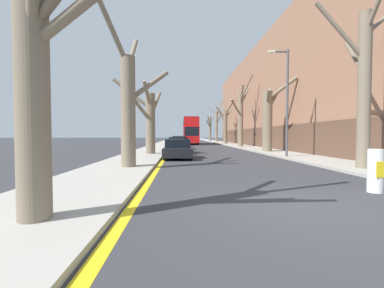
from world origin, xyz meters
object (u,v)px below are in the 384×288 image
(street_tree_right_5, at_px, (210,127))
(parked_car_3, at_px, (179,142))
(street_tree_right_1, at_px, (268,118))
(street_tree_right_3, at_px, (225,124))
(street_tree_left_0, at_px, (40,42))
(street_tree_right_4, at_px, (217,124))
(parked_car_2, at_px, (179,144))
(street_tree_right_2, at_px, (241,115))
(parked_car_0, at_px, (178,149))
(lamp_post, at_px, (286,97))
(street_tree_right_0, at_px, (365,81))
(street_tree_left_2, at_px, (149,119))
(traffic_bollard, at_px, (376,171))
(double_decker_bus, at_px, (190,130))
(street_tree_left_1, at_px, (129,102))
(parked_car_1, at_px, (178,145))

(street_tree_right_5, height_order, parked_car_3, street_tree_right_5)
(street_tree_right_1, distance_m, street_tree_right_3, 21.36)
(street_tree_left_0, height_order, street_tree_right_4, street_tree_right_4)
(street_tree_right_4, distance_m, parked_car_2, 28.72)
(street_tree_right_2, distance_m, parked_car_0, 17.52)
(street_tree_right_2, distance_m, lamp_post, 15.38)
(street_tree_left_0, relative_size, parked_car_3, 1.64)
(street_tree_left_0, bearing_deg, street_tree_right_0, 31.60)
(street_tree_left_2, height_order, street_tree_right_0, street_tree_right_0)
(street_tree_right_0, relative_size, parked_car_0, 2.14)
(street_tree_right_5, bearing_deg, street_tree_left_2, -102.48)
(street_tree_right_2, height_order, traffic_bollard, street_tree_right_2)
(street_tree_right_5, distance_m, double_decker_bus, 22.42)
(street_tree_left_0, distance_m, street_tree_right_1, 20.73)
(parked_car_2, bearing_deg, street_tree_left_0, -95.37)
(street_tree_right_1, height_order, street_tree_right_5, street_tree_right_5)
(street_tree_right_1, height_order, parked_car_0, street_tree_right_1)
(street_tree_left_1, xyz_separation_m, parked_car_3, (2.20, 21.22, -2.39))
(street_tree_right_0, xyz_separation_m, street_tree_right_3, (-0.20, 33.03, -0.45))
(street_tree_left_0, relative_size, parked_car_1, 1.72)
(street_tree_right_4, bearing_deg, street_tree_right_1, -90.15)
(street_tree_right_5, height_order, traffic_bollard, street_tree_right_5)
(street_tree_right_0, relative_size, lamp_post, 1.15)
(street_tree_left_1, relative_size, parked_car_2, 1.84)
(street_tree_left_0, height_order, street_tree_left_1, street_tree_left_1)
(double_decker_bus, height_order, lamp_post, lamp_post)
(street_tree_left_2, height_order, double_decker_bus, street_tree_left_2)
(street_tree_right_5, relative_size, parked_car_3, 1.43)
(street_tree_right_4, height_order, parked_car_0, street_tree_right_4)
(street_tree_right_3, xyz_separation_m, traffic_bollard, (-2.49, -37.16, -2.88))
(street_tree_right_1, relative_size, parked_car_1, 1.50)
(street_tree_left_2, xyz_separation_m, street_tree_right_0, (10.42, -9.32, 1.12))
(street_tree_right_4, height_order, street_tree_right_5, street_tree_right_4)
(street_tree_right_2, distance_m, parked_car_2, 9.78)
(street_tree_right_2, xyz_separation_m, street_tree_right_5, (-0.05, 33.50, -0.53))
(street_tree_right_1, height_order, parked_car_3, street_tree_right_1)
(parked_car_2, xyz_separation_m, parked_car_3, (0.00, 5.36, 0.04))
(traffic_bollard, bearing_deg, street_tree_right_2, 84.57)
(street_tree_left_2, relative_size, parked_car_2, 1.44)
(street_tree_left_0, xyz_separation_m, street_tree_right_4, (10.30, 50.71, 0.76))
(street_tree_right_3, height_order, parked_car_2, street_tree_right_3)
(parked_car_1, relative_size, parked_car_3, 0.95)
(street_tree_right_0, relative_size, parked_car_1, 1.93)
(parked_car_3, xyz_separation_m, lamp_post, (7.28, -16.11, 3.42))
(street_tree_left_1, bearing_deg, street_tree_right_3, 72.35)
(street_tree_right_5, relative_size, parked_car_2, 1.59)
(street_tree_right_4, bearing_deg, street_tree_right_0, -89.94)
(street_tree_left_0, distance_m, lamp_post, 15.79)
(street_tree_right_4, distance_m, parked_car_1, 33.92)
(street_tree_left_2, bearing_deg, street_tree_right_5, 77.52)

